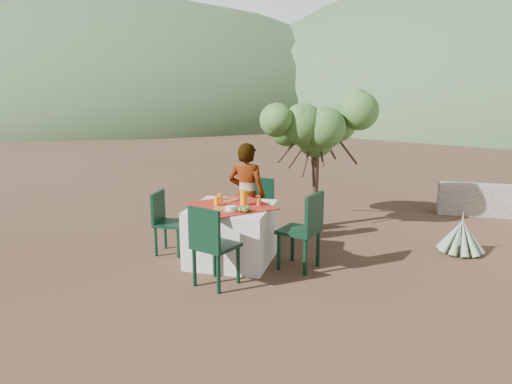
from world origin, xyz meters
TOP-DOWN VIEW (x-y plane):
  - ground at (0.00, 0.00)m, footprint 160.00×160.00m
  - table at (-0.57, 0.06)m, footprint 1.30×1.30m
  - chair_far at (-0.48, 1.13)m, footprint 0.45×0.45m
  - chair_near at (-0.54, -0.81)m, footprint 0.57×0.57m
  - chair_left at (-1.54, 0.14)m, footprint 0.41×0.41m
  - chair_right at (0.41, 0.02)m, footprint 0.57×0.57m
  - person at (-0.54, 0.70)m, footprint 0.58×0.41m
  - shrub_tree at (0.32, 1.97)m, footprint 1.64×1.61m
  - agave at (2.41, 1.18)m, footprint 0.63×0.63m
  - hill_near_left at (-18.00, 30.00)m, footprint 40.00×40.00m
  - hill_far_center at (-4.00, 52.00)m, footprint 60.00×60.00m
  - plate_far at (-0.67, 0.33)m, footprint 0.22×0.22m
  - plate_near at (-0.62, -0.15)m, footprint 0.22×0.22m
  - glass_far at (-0.78, 0.26)m, footprint 0.06×0.06m
  - glass_near at (-0.74, -0.01)m, footprint 0.08×0.08m
  - juice_pitcher at (-0.41, 0.11)m, footprint 0.09×0.09m
  - bowl_plate at (-0.48, -0.22)m, footprint 0.17×0.17m
  - white_bowl at (-0.48, -0.22)m, footprint 0.14×0.14m
  - jar_left at (-0.22, 0.13)m, footprint 0.06×0.06m
  - jar_right at (-0.26, 0.25)m, footprint 0.06×0.06m
  - napkin_holder at (-0.40, 0.13)m, footprint 0.08×0.05m
  - fruit_cluster at (-0.32, -0.22)m, footprint 0.15×0.14m

SIDE VIEW (x-z plane):
  - ground at x=0.00m, z-range 0.00..0.00m
  - hill_near_left at x=-18.00m, z-range -8.00..8.00m
  - hill_far_center at x=-4.00m, z-range -12.00..12.00m
  - agave at x=2.41m, z-range -0.11..0.56m
  - table at x=-0.57m, z-range 0.00..0.76m
  - chair_left at x=-1.54m, z-range 0.05..0.91m
  - chair_far at x=-0.48m, z-range 0.05..0.96m
  - chair_near at x=-0.54m, z-range 0.05..1.02m
  - chair_right at x=0.41m, z-range 0.05..1.05m
  - person at x=-0.54m, z-range 0.00..1.50m
  - bowl_plate at x=-0.48m, z-range 0.76..0.77m
  - plate_far at x=-0.67m, z-range 0.76..0.78m
  - plate_near at x=-0.62m, z-range 0.76..0.78m
  - fruit_cluster at x=-0.32m, z-range 0.76..0.84m
  - white_bowl at x=-0.48m, z-range 0.77..0.83m
  - jar_left at x=-0.22m, z-range 0.76..0.85m
  - napkin_holder at x=-0.40m, z-range 0.76..0.86m
  - glass_far at x=-0.78m, z-range 0.76..0.86m
  - jar_right at x=-0.26m, z-range 0.76..0.86m
  - glass_near at x=-0.74m, z-range 0.76..0.88m
  - juice_pitcher at x=-0.41m, z-range 0.76..0.96m
  - shrub_tree at x=0.32m, z-range 0.56..2.49m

